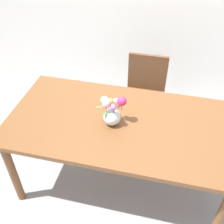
% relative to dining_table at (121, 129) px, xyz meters
% --- Properties ---
extents(ground_plane, '(12.00, 12.00, 0.00)m').
position_rel_dining_table_xyz_m(ground_plane, '(0.00, 0.00, -0.69)').
color(ground_plane, '#939399').
extents(dining_table, '(1.86, 0.97, 0.78)m').
position_rel_dining_table_xyz_m(dining_table, '(0.00, 0.00, 0.00)').
color(dining_table, brown).
rests_on(dining_table, ground_plane).
extents(chair_far, '(0.42, 0.42, 0.90)m').
position_rel_dining_table_xyz_m(chair_far, '(0.09, 0.83, -0.17)').
color(chair_far, brown).
rests_on(chair_far, ground_plane).
extents(flower_vase, '(0.24, 0.17, 0.24)m').
position_rel_dining_table_xyz_m(flower_vase, '(-0.07, -0.03, 0.20)').
color(flower_vase, silver).
rests_on(flower_vase, dining_table).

